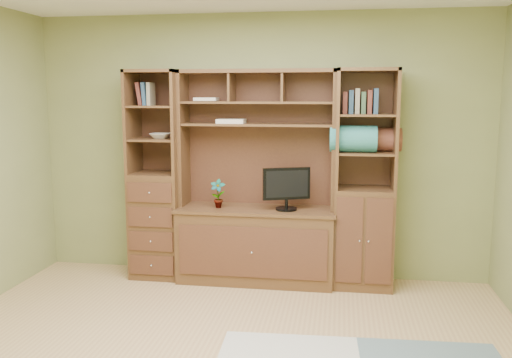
% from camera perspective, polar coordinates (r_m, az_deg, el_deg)
% --- Properties ---
extents(room, '(4.60, 4.10, 2.64)m').
position_cam_1_polar(room, '(3.45, -4.59, 0.28)').
color(room, tan).
rests_on(room, ground).
extents(center_hutch, '(1.54, 0.53, 2.05)m').
position_cam_1_polar(center_hutch, '(5.18, -0.01, 0.11)').
color(center_hutch, '#4F311B').
rests_on(center_hutch, ground).
extents(left_tower, '(0.50, 0.45, 2.05)m').
position_cam_1_polar(left_tower, '(5.46, -10.36, 0.42)').
color(left_tower, '#4F311B').
rests_on(left_tower, ground).
extents(right_tower, '(0.55, 0.45, 2.05)m').
position_cam_1_polar(right_tower, '(5.16, 11.38, -0.10)').
color(right_tower, '#4F311B').
rests_on(right_tower, ground).
extents(monitor, '(0.50, 0.35, 0.56)m').
position_cam_1_polar(monitor, '(5.11, 3.24, -0.21)').
color(monitor, black).
rests_on(monitor, center_hutch).
extents(orchid, '(0.15, 0.10, 0.28)m').
position_cam_1_polar(orchid, '(5.24, -4.04, -1.55)').
color(orchid, '#B16D3B').
rests_on(orchid, center_hutch).
extents(magazines, '(0.27, 0.19, 0.04)m').
position_cam_1_polar(magazines, '(5.26, -2.62, 6.11)').
color(magazines, beige).
rests_on(magazines, center_hutch).
extents(bowl, '(0.21, 0.21, 0.05)m').
position_cam_1_polar(bowl, '(5.40, -10.02, 4.50)').
color(bowl, beige).
rests_on(bowl, left_tower).
extents(blanket_teal, '(0.42, 0.25, 0.25)m').
position_cam_1_polar(blanket_teal, '(5.06, 10.20, 4.18)').
color(blanket_teal, '#2C7471').
rests_on(blanket_teal, right_tower).
extents(blanket_red, '(0.39, 0.22, 0.22)m').
position_cam_1_polar(blanket_red, '(5.20, 12.90, 4.07)').
color(blanket_red, brown).
rests_on(blanket_red, right_tower).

